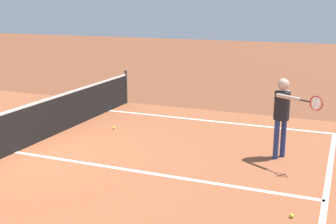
{
  "coord_description": "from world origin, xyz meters",
  "views": [
    {
      "loc": [
        -7.15,
        -6.53,
        3.18
      ],
      "look_at": [
        0.92,
        -3.22,
        1.0
      ],
      "focal_mm": 47.01,
      "sensor_mm": 36.0,
      "label": 1
    }
  ],
  "objects_px": {
    "net": "(14,131)",
    "player_near": "(283,109)",
    "tennis_ball_near_net": "(114,128)",
    "tennis_ball_mid_court": "(292,216)"
  },
  "relations": [
    {
      "from": "net",
      "to": "tennis_ball_near_net",
      "type": "xyz_separation_m",
      "value": [
        2.4,
        -1.11,
        -0.46
      ]
    },
    {
      "from": "tennis_ball_near_net",
      "to": "tennis_ball_mid_court",
      "type": "bearing_deg",
      "value": -123.49
    },
    {
      "from": "net",
      "to": "tennis_ball_near_net",
      "type": "bearing_deg",
      "value": -24.69
    },
    {
      "from": "tennis_ball_near_net",
      "to": "tennis_ball_mid_court",
      "type": "height_order",
      "value": "same"
    },
    {
      "from": "net",
      "to": "tennis_ball_mid_court",
      "type": "relative_size",
      "value": 159.26
    },
    {
      "from": "net",
      "to": "player_near",
      "type": "distance_m",
      "value": 5.72
    },
    {
      "from": "net",
      "to": "tennis_ball_mid_court",
      "type": "bearing_deg",
      "value": -97.7
    },
    {
      "from": "tennis_ball_near_net",
      "to": "net",
      "type": "bearing_deg",
      "value": 155.31
    },
    {
      "from": "player_near",
      "to": "tennis_ball_near_net",
      "type": "height_order",
      "value": "player_near"
    },
    {
      "from": "net",
      "to": "player_near",
      "type": "relative_size",
      "value": 6.22
    }
  ]
}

